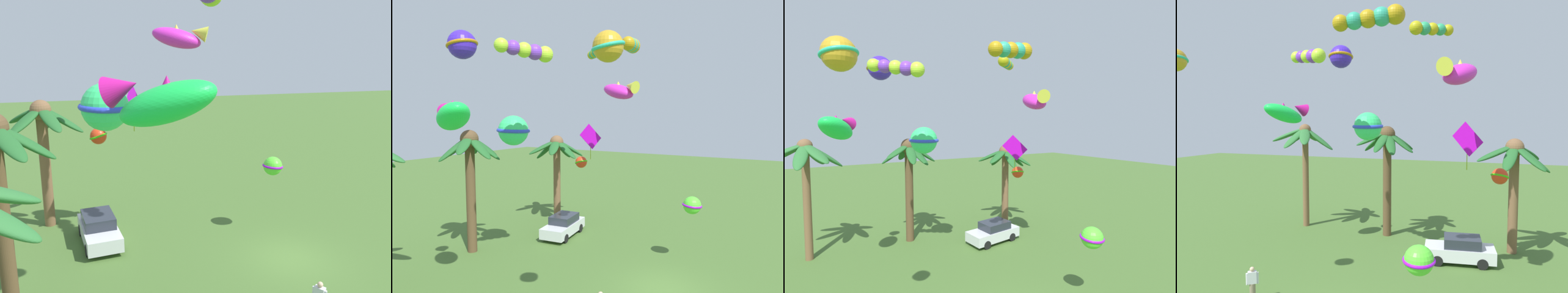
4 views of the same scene
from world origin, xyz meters
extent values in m
plane|color=#476B2D|center=(0.00, 0.00, 0.00)|extent=(120.00, 120.00, 0.00)
cylinder|color=brown|center=(-1.41, 12.02, 3.60)|extent=(0.59, 0.59, 7.19)
ellipsoid|color=#236028|center=(-0.46, 11.84, 6.65)|extent=(2.20, 1.05, 1.61)
ellipsoid|color=#236028|center=(-2.33, 11.41, 6.89)|extent=(2.29, 1.84, 1.16)
ellipsoid|color=#236028|center=(-1.53, 11.02, 6.70)|extent=(0.92, 2.23, 1.51)
ellipsoid|color=#236028|center=(-0.97, 11.19, 6.61)|extent=(1.55, 2.14, 1.67)
cylinder|color=brown|center=(6.83, 11.30, 3.25)|extent=(0.58, 0.58, 6.51)
ellipsoid|color=#236028|center=(7.83, 11.33, 5.85)|extent=(2.20, 0.78, 1.84)
ellipsoid|color=#236028|center=(7.58, 12.21, 6.14)|extent=(2.12, 2.36, 1.30)
ellipsoid|color=#236028|center=(6.79, 12.29, 5.84)|extent=(0.81, 2.21, 1.85)
ellipsoid|color=#236028|center=(5.87, 11.96, 6.13)|extent=(2.44, 1.97, 1.33)
ellipsoid|color=#236028|center=(5.77, 10.79, 6.17)|extent=(2.55, 1.73, 1.24)
ellipsoid|color=#236028|center=(6.57, 10.25, 5.98)|extent=(1.27, 2.45, 1.59)
ellipsoid|color=#236028|center=(7.62, 10.55, 5.98)|extent=(2.18, 2.13, 1.61)
sphere|color=brown|center=(6.83, 11.30, 6.51)|extent=(1.10, 1.10, 1.10)
cube|color=silver|center=(3.92, 8.69, 0.60)|extent=(4.09, 2.21, 0.70)
cube|color=#282D38|center=(4.07, 8.71, 1.23)|extent=(2.21, 1.75, 0.56)
cylinder|color=black|center=(2.83, 7.75, 0.30)|extent=(0.62, 0.26, 0.60)
cylinder|color=black|center=(2.62, 9.30, 0.30)|extent=(0.62, 0.26, 0.60)
cylinder|color=black|center=(5.22, 8.08, 0.30)|extent=(0.62, 0.26, 0.60)
cylinder|color=black|center=(5.02, 9.63, 0.30)|extent=(0.62, 0.26, 0.60)
sphere|color=beige|center=(-4.43, 1.12, 1.48)|extent=(0.21, 0.21, 0.21)
cylinder|color=silver|center=(-4.24, 1.26, 1.06)|extent=(0.09, 0.09, 0.52)
sphere|color=#35EE77|center=(-1.50, 8.28, 7.78)|extent=(1.68, 1.68, 1.68)
torus|color=blue|center=(-1.50, 8.28, 7.78)|extent=(1.91, 1.91, 0.28)
ellipsoid|color=#19E54D|center=(-6.49, 7.00, 8.55)|extent=(2.41, 3.00, 1.67)
cone|color=#D4158E|center=(-5.95, 8.01, 8.90)|extent=(1.20, 1.29, 1.03)
cone|color=#D4158E|center=(-6.49, 7.00, 8.97)|extent=(0.69, 0.69, 0.52)
cube|color=#B70AC7|center=(4.39, 6.69, 7.20)|extent=(1.58, 0.81, 1.75)
cylinder|color=#82A50F|center=(4.39, 6.69, 6.20)|extent=(0.04, 0.04, 1.14)
sphere|color=#5AEF35|center=(3.45, -0.49, 3.55)|extent=(1.00, 1.00, 1.00)
torus|color=#9F14EA|center=(3.45, -0.49, 3.55)|extent=(1.33, 1.34, 0.21)
sphere|color=red|center=(5.99, 8.43, 5.14)|extent=(0.88, 0.88, 0.88)
torus|color=#3BCB10|center=(5.99, 8.43, 5.14)|extent=(1.27, 1.27, 0.41)
ellipsoid|color=#E829C9|center=(4.19, 4.53, 10.17)|extent=(2.01, 2.83, 1.42)
cone|color=#E6E243|center=(3.82, 3.49, 10.42)|extent=(1.04, 1.14, 0.93)
cone|color=#E6E243|center=(4.19, 4.53, 10.57)|extent=(0.62, 0.62, 0.50)
camera|label=1|loc=(-16.46, 8.83, 10.00)|focal=38.82mm
camera|label=2|loc=(-16.03, -5.13, 8.54)|focal=31.69mm
camera|label=3|loc=(-7.45, -9.08, 8.69)|focal=26.44mm
camera|label=4|loc=(5.74, -11.73, 8.12)|focal=32.73mm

